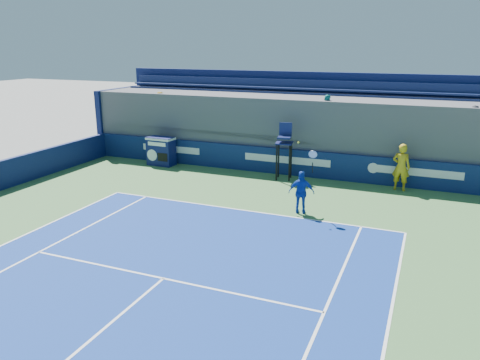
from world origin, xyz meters
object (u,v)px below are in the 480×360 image
at_px(ball_person, 401,167).
at_px(umpire_chair, 284,145).
at_px(match_clock, 161,150).
at_px(tennis_player, 302,192).

distance_m(ball_person, umpire_chair, 4.88).
bearing_deg(match_clock, tennis_player, -26.43).
distance_m(match_clock, umpire_chair, 6.35).
relative_size(umpire_chair, tennis_player, 0.96).
xyz_separation_m(match_clock, umpire_chair, (6.30, -0.10, 0.79)).
bearing_deg(umpire_chair, match_clock, 179.09).
bearing_deg(umpire_chair, ball_person, 2.52).
height_order(match_clock, tennis_player, tennis_player).
distance_m(ball_person, match_clock, 11.15).
height_order(umpire_chair, tennis_player, tennis_player).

